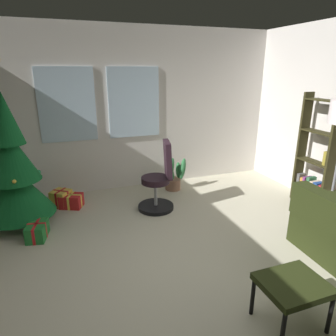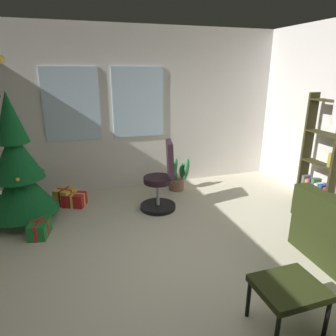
{
  "view_description": "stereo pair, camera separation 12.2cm",
  "coord_description": "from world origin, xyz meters",
  "views": [
    {
      "loc": [
        -1.12,
        -2.49,
        2.11
      ],
      "look_at": [
        0.04,
        0.71,
        0.99
      ],
      "focal_mm": 32.18,
      "sensor_mm": 36.0,
      "label": 1
    },
    {
      "loc": [
        -1.01,
        -2.53,
        2.11
      ],
      "look_at": [
        0.04,
        0.71,
        0.99
      ],
      "focal_mm": 32.18,
      "sensor_mm": 36.0,
      "label": 2
    }
  ],
  "objects": [
    {
      "name": "footstool",
      "position": [
        0.57,
        -0.89,
        0.38
      ],
      "size": [
        0.54,
        0.45,
        0.43
      ],
      "color": "black",
      "rests_on": "ground_plane"
    },
    {
      "name": "wall_back_with_windows",
      "position": [
        -0.02,
        2.8,
        1.42
      ],
      "size": [
        5.58,
        0.12,
        2.82
      ],
      "color": "silver",
      "rests_on": "ground_plane"
    },
    {
      "name": "office_chair",
      "position": [
        0.23,
        1.65,
        0.43
      ],
      "size": [
        0.56,
        0.56,
        1.09
      ],
      "color": "black",
      "rests_on": "ground_plane"
    },
    {
      "name": "gift_box_green",
      "position": [
        -1.55,
        1.36,
        0.1
      ],
      "size": [
        0.29,
        0.4,
        0.22
      ],
      "color": "#1E722D",
      "rests_on": "ground_plane"
    },
    {
      "name": "gift_box_red",
      "position": [
        -1.08,
        2.18,
        0.11
      ],
      "size": [
        0.41,
        0.36,
        0.22
      ],
      "color": "red",
      "rests_on": "ground_plane"
    },
    {
      "name": "bookshelf",
      "position": [
        2.57,
        0.96,
        0.78
      ],
      "size": [
        0.18,
        0.64,
        1.78
      ],
      "color": "#2C2913",
      "rests_on": "ground_plane"
    },
    {
      "name": "potted_plant",
      "position": [
        0.74,
        2.31,
        0.23
      ],
      "size": [
        0.43,
        0.28,
        0.63
      ],
      "color": "brown",
      "rests_on": "ground_plane"
    },
    {
      "name": "gift_box_gold",
      "position": [
        -1.23,
        2.28,
        0.13
      ],
      "size": [
        0.37,
        0.37,
        0.27
      ],
      "color": "gold",
      "rests_on": "ground_plane"
    },
    {
      "name": "holiday_tree",
      "position": [
        -1.78,
        1.85,
        0.77
      ],
      "size": [
        0.97,
        0.97,
        2.28
      ],
      "color": "#4C331E",
      "rests_on": "ground_plane"
    },
    {
      "name": "ground_plane",
      "position": [
        0.0,
        0.0,
        -0.05
      ],
      "size": [
        5.58,
        5.51,
        0.1
      ],
      "primitive_type": "cube",
      "color": "#BCB69D"
    }
  ]
}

